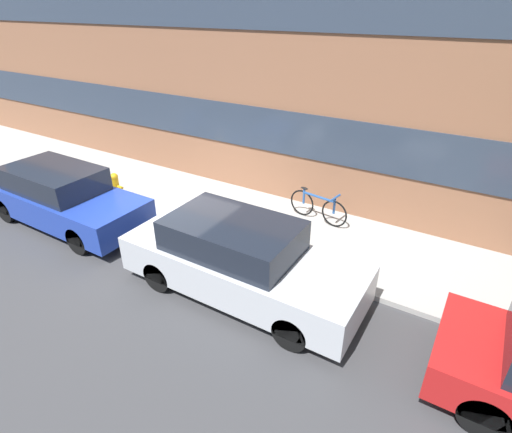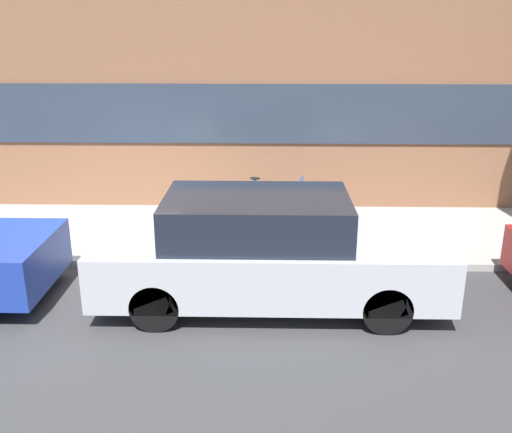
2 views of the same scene
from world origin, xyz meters
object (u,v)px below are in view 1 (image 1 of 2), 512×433
Objects in this scene: parked_car_silver at (240,260)px; fire_hydrant at (116,186)px; parked_car_blue at (62,197)px; bicycle at (318,206)px.

parked_car_silver reaches higher than fire_hydrant.
fire_hydrant is at bearing 83.53° from parked_car_blue.
parked_car_silver is 3.15m from bicycle.
fire_hydrant is at bearing 163.73° from parked_car_silver.
parked_car_silver is 5.14m from fire_hydrant.
bicycle is (0.18, 3.13, -0.23)m from parked_car_silver.
bicycle is at bearing 86.80° from parked_car_silver.
fire_hydrant is 5.38m from bicycle.
parked_car_blue is at bearing -141.02° from bicycle.
parked_car_blue is at bearing 180.00° from parked_car_silver.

